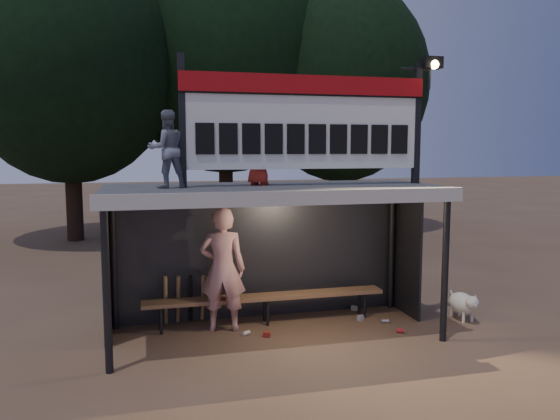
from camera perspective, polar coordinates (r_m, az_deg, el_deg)
The scene contains 13 objects.
ground at distance 8.71m, azimuth -0.65°, elevation -12.85°, with size 80.00×80.00×0.00m, color brown.
player at distance 8.68m, azimuth -6.02°, elevation -6.16°, with size 0.72×0.47×1.98m, color white.
child_a at distance 7.88m, azimuth -11.75°, elevation 6.24°, with size 0.53×0.42×1.10m, color slate.
child_b at distance 8.31m, azimuth -2.23°, elevation 5.70°, with size 0.44×0.29×0.90m, color #A42519.
dugout_shelter at distance 8.52m, azimuth -1.05°, elevation -0.51°, with size 5.10×2.08×2.32m.
scoreboard_assembly at distance 8.37m, azimuth 3.11°, elevation 9.49°, with size 4.10×0.27×1.99m.
bench at distance 9.09m, azimuth -1.47°, elevation -9.16°, with size 4.00×0.35×0.48m.
tree_left at distance 18.30m, azimuth -21.25°, elevation 14.33°, with size 6.46×6.46×9.27m.
tree_mid at distance 19.98m, azimuth -5.82°, elevation 15.92°, with size 7.22×7.22×10.36m.
tree_right at distance 19.88m, azimuth 6.45°, elevation 13.11°, with size 6.08×6.08×8.72m.
dog at distance 9.82m, azimuth 18.61°, elevation -9.24°, with size 0.36×0.81×0.49m.
bats at distance 9.17m, azimuth -9.96°, elevation -9.14°, with size 0.67×0.35×0.84m.
litter at distance 9.13m, azimuth 5.96°, elevation -11.72°, with size 2.50×1.42×0.08m.
Camera 1 is at (-1.92, -7.99, 2.89)m, focal length 35.00 mm.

